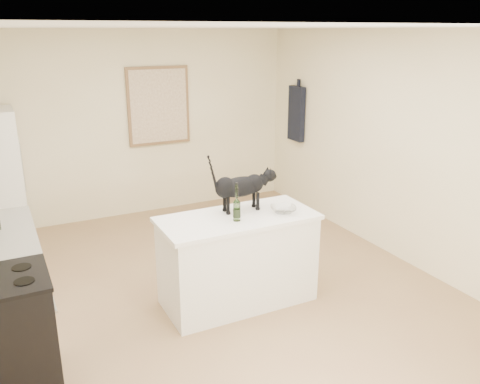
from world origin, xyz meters
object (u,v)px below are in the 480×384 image
(wine_bottle, at_px, (237,204))
(glass_bowl, at_px, (283,210))
(stove, at_px, (11,336))
(black_cat, at_px, (240,189))

(wine_bottle, height_order, glass_bowl, wine_bottle)
(stove, bearing_deg, wine_bottle, 8.67)
(stove, distance_m, black_cat, 2.31)
(wine_bottle, bearing_deg, black_cat, 56.39)
(black_cat, xyz_separation_m, glass_bowl, (0.35, -0.23, -0.19))
(black_cat, distance_m, glass_bowl, 0.46)
(black_cat, relative_size, wine_bottle, 1.94)
(glass_bowl, bearing_deg, stove, -173.24)
(stove, relative_size, black_cat, 1.45)
(black_cat, distance_m, wine_bottle, 0.28)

